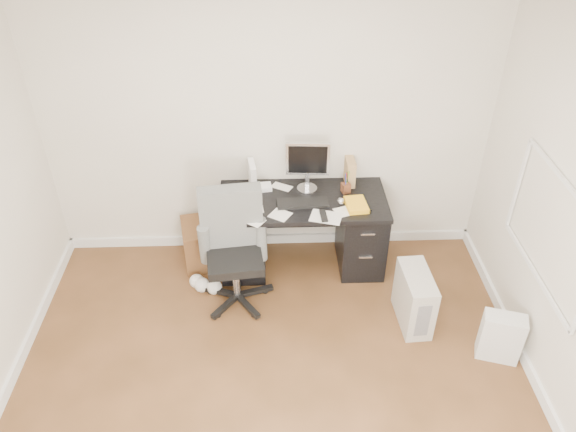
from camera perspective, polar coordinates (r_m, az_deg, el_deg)
name	(u,v)px	position (r m, az deg, el deg)	size (l,w,h in m)	color
ground	(273,412)	(4.33, -1.50, -19.25)	(4.00, 4.00, 0.00)	#432C15
room_shell	(275,228)	(3.15, -1.38, -1.19)	(4.02, 4.02, 2.71)	beige
desk	(302,230)	(5.21, 1.47, -1.47)	(1.50, 0.70, 0.75)	black
loose_papers	(281,203)	(4.95, -0.75, 1.35)	(1.10, 0.60, 0.00)	silver
lcd_monitor	(308,166)	(5.01, 2.00, 5.07)	(0.39, 0.22, 0.49)	#BABABF
keyboard	(303,203)	(4.93, 1.50, 1.32)	(0.45, 0.15, 0.03)	black
computer_mouse	(341,201)	(4.94, 5.37, 1.50)	(0.07, 0.07, 0.07)	#BABABF
travel_mug	(224,198)	(4.91, -6.48, 1.88)	(0.07, 0.07, 0.16)	navy
white_binder	(252,176)	(5.09, -3.64, 4.08)	(0.10, 0.23, 0.26)	white
magazine_file	(350,171)	(5.20, 6.29, 4.53)	(0.11, 0.21, 0.25)	#A67A50
pen_cup	(346,182)	(5.07, 5.93, 3.46)	(0.09, 0.09, 0.21)	#5D2F1A
yellow_book	(357,205)	(4.93, 7.03, 1.15)	(0.19, 0.24, 0.04)	yellow
paper_remote	(326,216)	(4.78, 3.88, -0.01)	(0.26, 0.21, 0.02)	silver
office_chair	(234,253)	(4.76, -5.49, -3.72)	(0.61, 0.61, 1.07)	#4E514F
pc_tower	(414,298)	(4.85, 12.71, -8.17)	(0.22, 0.50, 0.50)	#AAA699
shopping_bag	(501,337)	(4.79, 20.80, -11.42)	(0.32, 0.23, 0.43)	silver
wicker_basket	(206,243)	(5.42, -8.32, -2.70)	(0.42, 0.42, 0.42)	#452C14
desk_printer	(231,246)	(5.55, -5.77, -3.09)	(0.29, 0.24, 0.17)	slate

